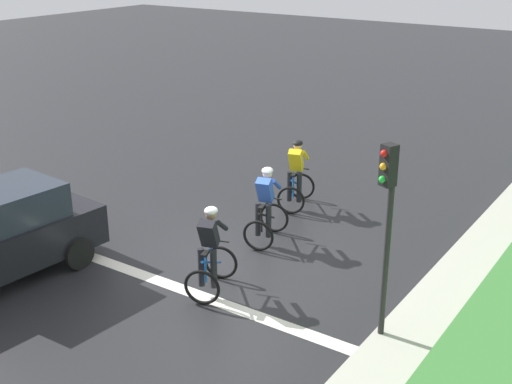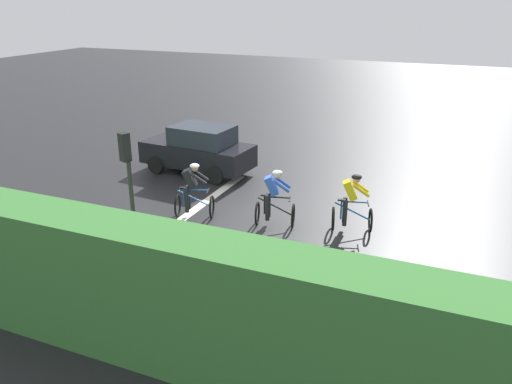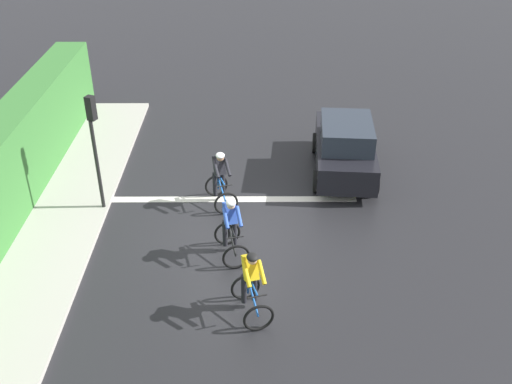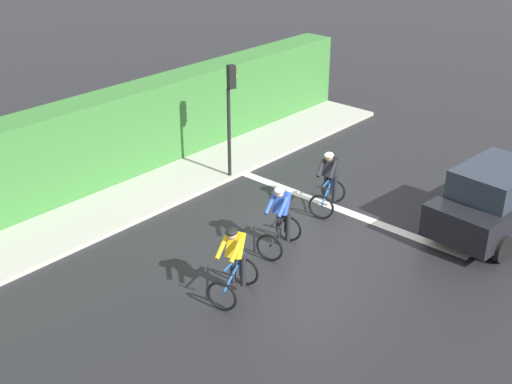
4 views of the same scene
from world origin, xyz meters
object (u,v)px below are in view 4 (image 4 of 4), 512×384
at_px(car_black, 497,198).
at_px(traffic_light_near_crossing, 231,105).
at_px(cyclist_mid, 329,182).
at_px(cyclist_second, 280,220).
at_px(cyclist_lead, 234,264).

height_order(car_black, traffic_light_near_crossing, traffic_light_near_crossing).
bearing_deg(traffic_light_near_crossing, cyclist_mid, -175.42).
bearing_deg(cyclist_second, cyclist_mid, -81.20).
bearing_deg(car_black, cyclist_lead, 65.86).
relative_size(cyclist_second, car_black, 0.39).
bearing_deg(cyclist_mid, car_black, -153.54).
bearing_deg(traffic_light_near_crossing, cyclist_lead, 134.14).
height_order(cyclist_second, traffic_light_near_crossing, traffic_light_near_crossing).
bearing_deg(traffic_light_near_crossing, cyclist_second, 149.29).
distance_m(cyclist_lead, cyclist_mid, 4.56).
xyz_separation_m(cyclist_second, traffic_light_near_crossing, (3.59, -2.13, 1.43)).
relative_size(cyclist_lead, traffic_light_near_crossing, 0.50).
bearing_deg(cyclist_second, cyclist_lead, 103.47).
height_order(cyclist_lead, car_black, car_black).
bearing_deg(cyclist_second, traffic_light_near_crossing, -30.71).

